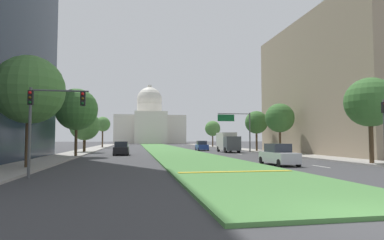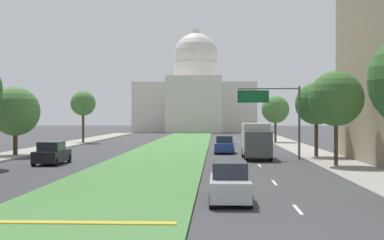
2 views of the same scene
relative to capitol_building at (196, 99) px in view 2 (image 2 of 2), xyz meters
name	(u,v)px [view 2 (image 2 of 2)]	position (x,y,z in m)	size (l,w,h in m)	color
ground_plane	(178,145)	(0.00, -64.62, -8.14)	(288.07, 288.07, 0.00)	#3D3D3F
grass_median	(174,147)	(0.00, -71.17, -8.07)	(8.22, 117.85, 0.14)	#4C8442
median_curb_nose	(71,222)	(0.00, -118.47, -7.98)	(7.40, 0.50, 0.04)	gold
lane_dashes_right	(248,153)	(8.44, -79.13, -8.13)	(0.16, 77.07, 0.01)	silver
sidewalk_left	(35,150)	(-14.76, -77.71, -8.06)	(4.00, 117.85, 0.15)	#9E9991
sidewalk_right	(307,151)	(14.76, -77.71, -8.06)	(4.00, 117.85, 0.15)	#9E9991
capitol_building	(196,99)	(0.00, 0.00, 0.00)	(29.01, 25.79, 25.42)	silver
overhead_guide_sign	(276,107)	(10.37, -87.85, -3.49)	(5.60, 0.20, 6.50)	#515456
street_tree_right_mid	(336,99)	(14.03, -95.62, -2.98)	(4.14, 4.14, 7.24)	#4C3823
street_tree_left_far	(15,111)	(-14.12, -85.40, -3.85)	(4.69, 4.69, 6.65)	#4C3823
street_tree_right_far	(316,104)	(14.23, -86.31, -3.16)	(3.90, 3.90, 6.95)	#4C3823
street_tree_left_distant	(83,104)	(-13.83, -59.54, -2.54)	(3.54, 3.54, 7.42)	#4C3823
street_tree_right_distant	(275,109)	(13.47, -58.42, -3.36)	(3.93, 3.93, 6.76)	#4C3823
sedan_lead_stopped	(230,183)	(5.67, -112.62, -7.30)	(1.82, 4.51, 1.81)	#BCBCC1
sedan_midblock	(52,154)	(-8.07, -93.80, -7.29)	(2.02, 4.61, 1.82)	black
sedan_distant	(225,145)	(5.94, -80.22, -7.30)	(2.16, 4.79, 1.79)	navy
box_truck_delivery	(256,140)	(8.64, -87.88, -6.46)	(2.40, 6.40, 3.20)	#4C5156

